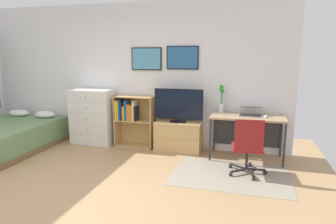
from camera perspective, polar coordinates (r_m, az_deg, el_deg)
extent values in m
plane|color=tan|center=(4.11, -21.03, -14.89)|extent=(7.20, 7.20, 0.00)
cube|color=white|center=(5.84, -7.64, 7.02)|extent=(6.12, 0.06, 2.70)
cube|color=black|center=(5.64, -4.16, 10.18)|extent=(0.59, 0.02, 0.42)
cube|color=#4C93B7|center=(5.63, -4.21, 10.17)|extent=(0.55, 0.01, 0.38)
cube|color=black|center=(5.45, 2.80, 10.40)|extent=(0.59, 0.02, 0.42)
cube|color=#285B93|center=(5.44, 2.78, 10.40)|extent=(0.55, 0.01, 0.38)
cube|color=#9E937F|center=(4.56, 11.89, -11.71)|extent=(1.70, 1.20, 0.01)
cube|color=brown|center=(6.30, -28.81, -6.01)|extent=(1.48, 2.07, 0.10)
cube|color=#6B8C5B|center=(6.24, -29.02, -3.89)|extent=(1.44, 2.03, 0.38)
ellipsoid|color=white|center=(6.96, -26.79, -0.16)|extent=(0.45, 0.29, 0.14)
ellipsoid|color=white|center=(6.56, -22.60, -0.44)|extent=(0.45, 0.29, 0.14)
cube|color=white|center=(6.01, -14.27, -0.90)|extent=(0.83, 0.42, 1.08)
cube|color=silver|center=(5.93, -15.11, -5.37)|extent=(0.79, 0.01, 0.19)
sphere|color=#A59E8C|center=(5.92, -15.19, -5.41)|extent=(0.03, 0.03, 0.03)
cube|color=silver|center=(5.87, -15.22, -3.36)|extent=(0.79, 0.01, 0.19)
sphere|color=#A59E8C|center=(5.86, -15.30, -3.40)|extent=(0.03, 0.03, 0.03)
cube|color=silver|center=(5.83, -15.32, -1.32)|extent=(0.79, 0.01, 0.19)
sphere|color=#A59E8C|center=(5.81, -15.40, -1.35)|extent=(0.03, 0.03, 0.03)
cube|color=silver|center=(5.79, -15.43, 0.76)|extent=(0.79, 0.01, 0.19)
sphere|color=#A59E8C|center=(5.77, -15.51, 0.73)|extent=(0.03, 0.03, 0.03)
cube|color=silver|center=(5.75, -15.54, 2.86)|extent=(0.79, 0.01, 0.19)
sphere|color=#A59E8C|center=(5.74, -15.62, 2.84)|extent=(0.03, 0.03, 0.03)
cube|color=tan|center=(5.85, -9.78, -1.59)|extent=(0.02, 0.30, 0.97)
cube|color=tan|center=(5.58, -2.96, -2.05)|extent=(0.02, 0.30, 0.97)
cube|color=tan|center=(5.83, -6.35, -6.41)|extent=(0.75, 0.30, 0.02)
cube|color=tan|center=(5.70, -6.46, -1.63)|extent=(0.71, 0.30, 0.02)
cube|color=tan|center=(5.62, -6.56, 2.94)|extent=(0.71, 0.30, 0.02)
cube|color=tan|center=(5.83, -5.92, -1.52)|extent=(0.75, 0.01, 0.97)
cube|color=gold|center=(5.74, -9.73, 0.36)|extent=(0.04, 0.17, 0.37)
cube|color=gold|center=(5.75, -9.26, 0.39)|extent=(0.02, 0.24, 0.37)
cube|color=#1E519E|center=(5.73, -9.06, 0.44)|extent=(0.03, 0.20, 0.39)
cube|color=black|center=(5.71, -8.65, 0.22)|extent=(0.04, 0.21, 0.35)
cube|color=gold|center=(5.71, -8.26, -0.17)|extent=(0.03, 0.21, 0.27)
cube|color=#1E519E|center=(5.66, -7.98, 0.32)|extent=(0.04, 0.17, 0.38)
cube|color=orange|center=(5.66, -7.50, -0.01)|extent=(0.03, 0.20, 0.31)
cube|color=orange|center=(5.65, -7.16, -0.11)|extent=(0.04, 0.20, 0.30)
cube|color=orange|center=(5.63, -6.80, -0.15)|extent=(0.03, 0.19, 0.30)
cube|color=white|center=(5.62, -6.43, 0.31)|extent=(0.03, 0.22, 0.39)
cube|color=black|center=(5.62, -6.12, -0.28)|extent=(0.02, 0.22, 0.27)
cube|color=tan|center=(5.45, 2.03, -4.71)|extent=(0.84, 0.40, 0.54)
cube|color=tan|center=(5.26, 1.50, -5.29)|extent=(0.84, 0.01, 0.02)
cube|color=black|center=(5.36, 2.00, -1.86)|extent=(0.28, 0.16, 0.02)
cube|color=black|center=(5.35, 2.00, -1.50)|extent=(0.06, 0.04, 0.05)
cube|color=black|center=(5.30, 2.02, 1.51)|extent=(0.89, 0.02, 0.55)
cube|color=black|center=(5.28, 1.99, 1.49)|extent=(0.86, 0.01, 0.52)
cube|color=tan|center=(5.10, 15.06, -0.91)|extent=(1.21, 0.59, 0.03)
cube|color=#2D2D30|center=(4.97, 8.12, -5.35)|extent=(0.03, 0.03, 0.71)
cube|color=#2D2D30|center=(4.97, 21.51, -6.04)|extent=(0.03, 0.03, 0.71)
cube|color=#2D2D30|center=(5.48, 8.86, -3.83)|extent=(0.03, 0.03, 0.71)
cube|color=#2D2D30|center=(5.48, 20.97, -4.45)|extent=(0.03, 0.03, 0.71)
cube|color=#2D2D30|center=(5.46, 14.93, -3.75)|extent=(1.15, 0.02, 0.50)
cylinder|color=#232326|center=(4.70, 18.24, -11.05)|extent=(0.05, 0.05, 0.05)
cube|color=#232326|center=(4.67, 16.54, -10.57)|extent=(0.28, 0.05, 0.02)
cylinder|color=#232326|center=(4.92, 15.57, -9.87)|extent=(0.05, 0.05, 0.05)
cube|color=#232326|center=(4.78, 15.20, -9.97)|extent=(0.09, 0.28, 0.02)
cylinder|color=#232326|center=(4.81, 11.90, -10.21)|extent=(0.05, 0.05, 0.05)
cube|color=#232326|center=(4.72, 13.33, -10.15)|extent=(0.26, 0.17, 0.02)
cylinder|color=#232326|center=(4.50, 11.98, -11.71)|extent=(0.05, 0.05, 0.05)
cube|color=#232326|center=(4.57, 13.43, -10.89)|extent=(0.23, 0.21, 0.02)
cylinder|color=#232326|center=(4.43, 16.16, -12.29)|extent=(0.05, 0.05, 0.05)
cube|color=#232326|center=(4.53, 15.47, -11.16)|extent=(0.14, 0.27, 0.02)
cylinder|color=#232326|center=(4.60, 14.89, -8.63)|extent=(0.04, 0.04, 0.30)
cube|color=maroon|center=(4.54, 15.00, -6.66)|extent=(0.48, 0.48, 0.03)
cube|color=maroon|center=(4.29, 15.35, -4.40)|extent=(0.40, 0.07, 0.45)
cube|color=#B7B7BC|center=(5.11, 15.57, -0.68)|extent=(0.38, 0.27, 0.01)
cube|color=black|center=(5.11, 15.57, -0.61)|extent=(0.36, 0.25, 0.00)
cube|color=#B7B7BC|center=(5.24, 15.75, 0.95)|extent=(0.38, 0.25, 0.07)
cube|color=#234C5B|center=(5.24, 15.74, 0.96)|extent=(0.36, 0.23, 0.06)
ellipsoid|color=silver|center=(5.07, 18.31, -0.80)|extent=(0.06, 0.10, 0.03)
cylinder|color=silver|center=(5.31, 10.18, 0.79)|extent=(0.09, 0.09, 0.16)
cylinder|color=#3D8438|center=(5.29, 10.36, 2.20)|extent=(0.01, 0.01, 0.33)
sphere|color=#308B2C|center=(5.26, 10.42, 3.97)|extent=(0.07, 0.07, 0.07)
cylinder|color=#3D8438|center=(5.29, 10.21, 2.63)|extent=(0.01, 0.01, 0.40)
sphere|color=#308B2C|center=(5.27, 10.28, 4.80)|extent=(0.07, 0.07, 0.07)
cylinder|color=#3D8438|center=(5.28, 10.18, 2.34)|extent=(0.01, 0.01, 0.36)
sphere|color=#308B2C|center=(5.25, 10.25, 4.27)|extent=(0.07, 0.07, 0.07)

